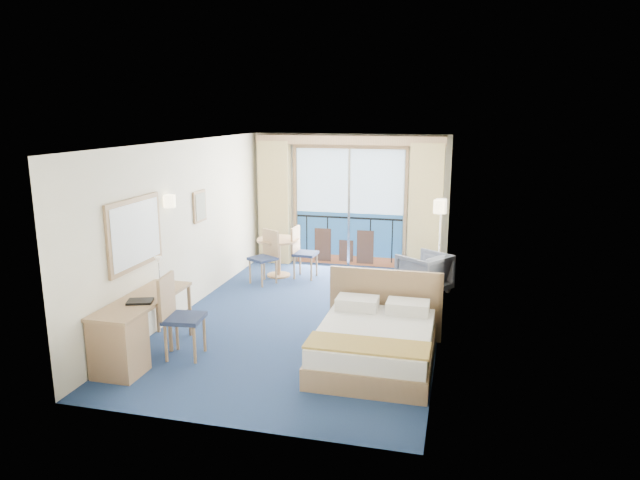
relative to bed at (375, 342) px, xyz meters
The scene contains 22 objects.
floor 1.87m from the bed, 132.80° to the left, with size 6.50×6.50×0.00m, color navy.
room_walls 2.38m from the bed, 132.80° to the left, with size 4.04×6.54×2.72m.
balcony_door 4.82m from the bed, 105.45° to the left, with size 2.36×0.03×2.52m.
curtain_left 5.34m from the bed, 122.37° to the left, with size 0.65×0.22×2.55m, color tan.
curtain_right 4.55m from the bed, 86.21° to the left, with size 0.65×0.22×2.55m, color tan.
pelmet 5.17m from the bed, 105.75° to the left, with size 3.80×0.25×0.18m, color tan.
mirror 3.47m from the bed, behind, with size 0.05×1.25×0.95m.
wall_print 3.93m from the bed, 150.76° to the left, with size 0.04×0.42×0.52m.
sconce_left 3.64m from the bed, 166.67° to the left, with size 0.18×0.18×0.18m, color #FCE7B0.
sconce_right 2.10m from the bed, 60.51° to the left, with size 0.18×0.18×0.18m, color #FCE7B0.
bed is the anchor object (origin of this frame).
nightstand 1.50m from the bed, 70.05° to the left, with size 0.42×0.40×0.55m, color tan.
phone 1.52m from the bed, 70.64° to the left, with size 0.19×0.15×0.08m, color white.
armchair 3.13m from the bed, 82.78° to the left, with size 0.75×0.78×0.71m, color #494E59.
floor_lamp 3.70m from the bed, 79.96° to the left, with size 0.22×0.22×1.61m.
desk 3.12m from the bed, 161.92° to the right, with size 0.57×1.67×0.78m.
desk_chair 2.58m from the bed, behind, with size 0.53×0.52×1.10m.
folder 3.02m from the bed, 167.26° to the right, with size 0.31×0.23×0.03m, color black.
desk_lamp 3.09m from the bed, behind, with size 0.11×0.11×0.42m.
round_table 4.21m from the bed, 125.10° to the left, with size 0.82×0.82×0.74m.
table_chair_a 3.99m from the bed, 119.57° to the left, with size 0.45×0.44×0.98m.
table_chair_b 3.89m from the bed, 130.06° to the left, with size 0.59×0.59×0.99m.
Camera 1 is at (2.22, -8.09, 3.14)m, focal length 32.00 mm.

